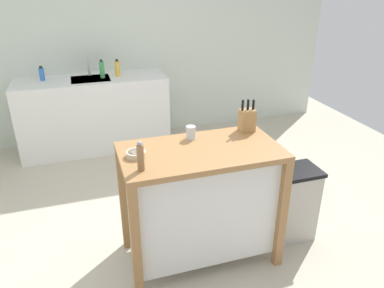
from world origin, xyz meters
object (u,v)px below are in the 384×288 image
(trash_bin, at_px, (293,203))
(knife_block, at_px, (247,120))
(kitchen_island, at_px, (200,199))
(bowl_ceramic_small, at_px, (136,154))
(sink_faucet, at_px, (88,66))
(bottle_hand_soap, at_px, (42,74))
(drinking_cup, at_px, (191,133))
(bottle_dish_soap, at_px, (117,68))
(pepper_grinder, at_px, (141,157))
(bottle_spray_cleaner, at_px, (102,69))

(trash_bin, bearing_deg, knife_block, 150.60)
(knife_block, bearing_deg, kitchen_island, -155.36)
(bowl_ceramic_small, height_order, sink_faucet, sink_faucet)
(kitchen_island, height_order, bottle_hand_soap, bottle_hand_soap)
(drinking_cup, height_order, sink_faucet, sink_faucet)
(bowl_ceramic_small, distance_m, bottle_dish_soap, 2.26)
(drinking_cup, xyz_separation_m, trash_bin, (0.81, -0.19, -0.65))
(kitchen_island, bearing_deg, bottle_hand_soap, 115.66)
(trash_bin, distance_m, sink_faucet, 2.86)
(pepper_grinder, bearing_deg, knife_block, 22.80)
(kitchen_island, xyz_separation_m, drinking_cup, (-0.01, 0.19, 0.46))
(trash_bin, relative_size, sink_faucet, 2.86)
(trash_bin, relative_size, bottle_dish_soap, 3.17)
(trash_bin, bearing_deg, sink_faucet, 120.04)
(sink_faucet, relative_size, bottle_dish_soap, 1.11)
(trash_bin, distance_m, bottle_spray_cleaner, 2.65)
(drinking_cup, height_order, trash_bin, drinking_cup)
(bottle_spray_cleaner, height_order, bottle_hand_soap, bottle_spray_cleaner)
(drinking_cup, bearing_deg, bottle_spray_cleaner, 102.12)
(bottle_hand_soap, distance_m, bottle_dish_soap, 0.85)
(drinking_cup, distance_m, pepper_grinder, 0.56)
(kitchen_island, bearing_deg, pepper_grinder, -159.07)
(sink_faucet, height_order, bottle_spray_cleaner, sink_faucet)
(kitchen_island, distance_m, trash_bin, 0.82)
(bottle_spray_cleaner, bearing_deg, sink_faucet, 130.36)
(kitchen_island, relative_size, bottle_hand_soap, 6.69)
(bowl_ceramic_small, xyz_separation_m, trash_bin, (1.24, -0.02, -0.63))
(pepper_grinder, bearing_deg, bottle_hand_soap, 105.12)
(sink_faucet, height_order, bottle_dish_soap, sink_faucet)
(drinking_cup, relative_size, bottle_hand_soap, 0.59)
(bowl_ceramic_small, distance_m, bottle_hand_soap, 2.41)
(bowl_ceramic_small, bearing_deg, sink_faucet, 93.61)
(sink_faucet, xyz_separation_m, bottle_spray_cleaner, (0.14, -0.17, -0.01))
(bowl_ceramic_small, distance_m, trash_bin, 1.39)
(bottle_dish_soap, bearing_deg, trash_bin, -64.85)
(pepper_grinder, distance_m, bottle_hand_soap, 2.59)
(bottle_spray_cleaner, bearing_deg, pepper_grinder, -89.81)
(kitchen_island, relative_size, trash_bin, 1.77)
(knife_block, relative_size, trash_bin, 0.40)
(knife_block, distance_m, trash_bin, 0.81)
(drinking_cup, distance_m, bottle_hand_soap, 2.42)
(pepper_grinder, relative_size, trash_bin, 0.31)
(knife_block, xyz_separation_m, pepper_grinder, (-0.88, -0.37, 0.00))
(kitchen_island, distance_m, drinking_cup, 0.49)
(drinking_cup, xyz_separation_m, bottle_hand_soap, (-1.11, 2.15, -0.00))
(bottle_dish_soap, bearing_deg, kitchen_island, -83.20)
(pepper_grinder, distance_m, bottle_dish_soap, 2.45)
(bowl_ceramic_small, height_order, pepper_grinder, pepper_grinder)
(drinking_cup, relative_size, bottle_spray_cleaner, 0.45)
(bowl_ceramic_small, bearing_deg, bottle_dish_soap, 85.60)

